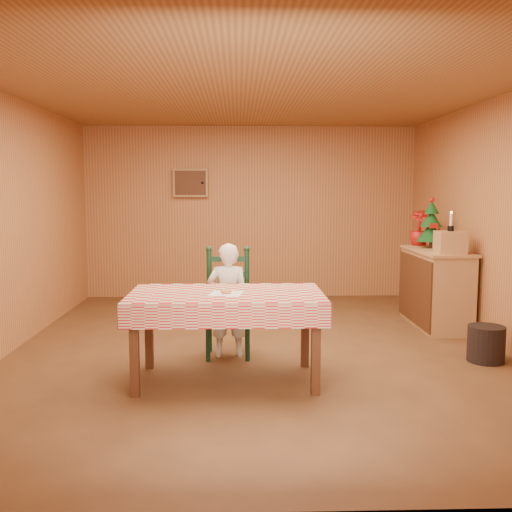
{
  "coord_description": "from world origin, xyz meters",
  "views": [
    {
      "loc": [
        -0.19,
        -5.73,
        1.63
      ],
      "look_at": [
        0.0,
        0.2,
        0.95
      ],
      "focal_mm": 40.0,
      "sensor_mm": 36.0,
      "label": 1
    }
  ],
  "objects_px": {
    "dining_table": "(226,302)",
    "crate": "(450,242)",
    "shelf_unit": "(435,288)",
    "ladder_chair": "(228,305)",
    "christmas_tree": "(431,225)",
    "storage_bin": "(486,344)",
    "seated_child": "(228,300)"
  },
  "relations": [
    {
      "from": "dining_table",
      "to": "crate",
      "type": "relative_size",
      "value": 5.52
    },
    {
      "from": "shelf_unit",
      "to": "ladder_chair",
      "type": "bearing_deg",
      "value": -155.5
    },
    {
      "from": "dining_table",
      "to": "shelf_unit",
      "type": "distance_m",
      "value": 3.14
    },
    {
      "from": "dining_table",
      "to": "christmas_tree",
      "type": "relative_size",
      "value": 2.67
    },
    {
      "from": "dining_table",
      "to": "christmas_tree",
      "type": "xyz_separation_m",
      "value": [
        2.48,
        2.16,
        0.52
      ]
    },
    {
      "from": "shelf_unit",
      "to": "crate",
      "type": "relative_size",
      "value": 4.13
    },
    {
      "from": "ladder_chair",
      "to": "christmas_tree",
      "type": "relative_size",
      "value": 1.74
    },
    {
      "from": "christmas_tree",
      "to": "storage_bin",
      "type": "height_order",
      "value": "christmas_tree"
    },
    {
      "from": "shelf_unit",
      "to": "dining_table",
      "type": "bearing_deg",
      "value": -142.27
    },
    {
      "from": "seated_child",
      "to": "storage_bin",
      "type": "relative_size",
      "value": 3.25
    },
    {
      "from": "ladder_chair",
      "to": "shelf_unit",
      "type": "xyz_separation_m",
      "value": [
        2.47,
        1.13,
        -0.04
      ]
    },
    {
      "from": "seated_child",
      "to": "crate",
      "type": "relative_size",
      "value": 3.75
    },
    {
      "from": "seated_child",
      "to": "storage_bin",
      "type": "height_order",
      "value": "seated_child"
    },
    {
      "from": "seated_child",
      "to": "shelf_unit",
      "type": "xyz_separation_m",
      "value": [
        2.47,
        1.18,
        -0.1
      ]
    },
    {
      "from": "dining_table",
      "to": "seated_child",
      "type": "relative_size",
      "value": 1.47
    },
    {
      "from": "shelf_unit",
      "to": "christmas_tree",
      "type": "xyz_separation_m",
      "value": [
        0.01,
        0.25,
        0.74
      ]
    },
    {
      "from": "crate",
      "to": "storage_bin",
      "type": "bearing_deg",
      "value": -90.49
    },
    {
      "from": "shelf_unit",
      "to": "seated_child",
      "type": "bearing_deg",
      "value": -154.42
    },
    {
      "from": "ladder_chair",
      "to": "shelf_unit",
      "type": "distance_m",
      "value": 2.72
    },
    {
      "from": "ladder_chair",
      "to": "crate",
      "type": "bearing_deg",
      "value": 16.34
    },
    {
      "from": "crate",
      "to": "ladder_chair",
      "type": "bearing_deg",
      "value": -163.66
    },
    {
      "from": "seated_child",
      "to": "shelf_unit",
      "type": "distance_m",
      "value": 2.75
    },
    {
      "from": "dining_table",
      "to": "crate",
      "type": "height_order",
      "value": "crate"
    },
    {
      "from": "christmas_tree",
      "to": "storage_bin",
      "type": "bearing_deg",
      "value": -90.3
    },
    {
      "from": "seated_child",
      "to": "dining_table",
      "type": "bearing_deg",
      "value": 90.0
    },
    {
      "from": "crate",
      "to": "storage_bin",
      "type": "relative_size",
      "value": 0.87
    },
    {
      "from": "shelf_unit",
      "to": "storage_bin",
      "type": "height_order",
      "value": "shelf_unit"
    },
    {
      "from": "ladder_chair",
      "to": "shelf_unit",
      "type": "bearing_deg",
      "value": 24.5
    },
    {
      "from": "shelf_unit",
      "to": "christmas_tree",
      "type": "height_order",
      "value": "christmas_tree"
    },
    {
      "from": "shelf_unit",
      "to": "christmas_tree",
      "type": "distance_m",
      "value": 0.79
    },
    {
      "from": "storage_bin",
      "to": "seated_child",
      "type": "bearing_deg",
      "value": 173.97
    },
    {
      "from": "ladder_chair",
      "to": "seated_child",
      "type": "bearing_deg",
      "value": -90.0
    }
  ]
}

